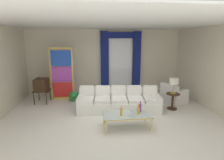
{
  "coord_description": "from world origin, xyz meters",
  "views": [
    {
      "loc": [
        -0.68,
        -5.61,
        2.48
      ],
      "look_at": [
        0.09,
        0.9,
        1.05
      ],
      "focal_mm": 29.1,
      "sensor_mm": 36.0,
      "label": 1
    }
  ],
  "objects_px": {
    "bottle_crystal_tall": "(130,111)",
    "peacock_figurine": "(74,97)",
    "stained_glass_divider": "(62,75)",
    "table_lamp_brass": "(174,82)",
    "bottle_amber_squat": "(121,111)",
    "bottle_ruby_flask": "(140,107)",
    "couch_white_long": "(119,102)",
    "round_side_table": "(173,100)",
    "coffee_table": "(127,115)",
    "bottle_blue_decanter": "(138,110)",
    "vintage_tv": "(41,85)",
    "armchair_white": "(173,96)"
  },
  "relations": [
    {
      "from": "bottle_ruby_flask",
      "to": "stained_glass_divider",
      "type": "relative_size",
      "value": 0.15
    },
    {
      "from": "stained_glass_divider",
      "to": "table_lamp_brass",
      "type": "bearing_deg",
      "value": -21.25
    },
    {
      "from": "round_side_table",
      "to": "table_lamp_brass",
      "type": "relative_size",
      "value": 1.04
    },
    {
      "from": "bottle_crystal_tall",
      "to": "peacock_figurine",
      "type": "xyz_separation_m",
      "value": [
        -1.79,
        2.57,
        -0.33
      ]
    },
    {
      "from": "vintage_tv",
      "to": "round_side_table",
      "type": "distance_m",
      "value": 5.12
    },
    {
      "from": "bottle_amber_squat",
      "to": "bottle_ruby_flask",
      "type": "relative_size",
      "value": 0.97
    },
    {
      "from": "bottle_amber_squat",
      "to": "peacock_figurine",
      "type": "relative_size",
      "value": 0.52
    },
    {
      "from": "bottle_crystal_tall",
      "to": "peacock_figurine",
      "type": "distance_m",
      "value": 3.14
    },
    {
      "from": "bottle_blue_decanter",
      "to": "round_side_table",
      "type": "distance_m",
      "value": 2.09
    },
    {
      "from": "bottle_blue_decanter",
      "to": "bottle_crystal_tall",
      "type": "relative_size",
      "value": 0.9
    },
    {
      "from": "bottle_amber_squat",
      "to": "vintage_tv",
      "type": "relative_size",
      "value": 0.23
    },
    {
      "from": "peacock_figurine",
      "to": "armchair_white",
      "type": "bearing_deg",
      "value": -7.42
    },
    {
      "from": "couch_white_long",
      "to": "peacock_figurine",
      "type": "xyz_separation_m",
      "value": [
        -1.71,
        1.03,
        -0.09
      ]
    },
    {
      "from": "coffee_table",
      "to": "bottle_crystal_tall",
      "type": "height_order",
      "value": "bottle_crystal_tall"
    },
    {
      "from": "peacock_figurine",
      "to": "round_side_table",
      "type": "relative_size",
      "value": 1.01
    },
    {
      "from": "couch_white_long",
      "to": "stained_glass_divider",
      "type": "xyz_separation_m",
      "value": [
        -2.19,
        1.45,
        0.75
      ]
    },
    {
      "from": "bottle_crystal_tall",
      "to": "bottle_amber_squat",
      "type": "height_order",
      "value": "bottle_crystal_tall"
    },
    {
      "from": "coffee_table",
      "to": "round_side_table",
      "type": "distance_m",
      "value": 2.31
    },
    {
      "from": "couch_white_long",
      "to": "bottle_ruby_flask",
      "type": "height_order",
      "value": "couch_white_long"
    },
    {
      "from": "bottle_amber_squat",
      "to": "armchair_white",
      "type": "bearing_deg",
      "value": 38.8
    },
    {
      "from": "vintage_tv",
      "to": "stained_glass_divider",
      "type": "height_order",
      "value": "stained_glass_divider"
    },
    {
      "from": "coffee_table",
      "to": "bottle_amber_squat",
      "type": "height_order",
      "value": "bottle_amber_squat"
    },
    {
      "from": "couch_white_long",
      "to": "bottle_blue_decanter",
      "type": "xyz_separation_m",
      "value": [
        0.34,
        -1.46,
        0.22
      ]
    },
    {
      "from": "coffee_table",
      "to": "stained_glass_divider",
      "type": "distance_m",
      "value": 3.68
    },
    {
      "from": "peacock_figurine",
      "to": "bottle_amber_squat",
      "type": "bearing_deg",
      "value": -58.28
    },
    {
      "from": "bottle_blue_decanter",
      "to": "bottle_amber_squat",
      "type": "bearing_deg",
      "value": -177.48
    },
    {
      "from": "bottle_amber_squat",
      "to": "bottle_ruby_flask",
      "type": "height_order",
      "value": "bottle_ruby_flask"
    },
    {
      "from": "vintage_tv",
      "to": "bottle_amber_squat",
      "type": "bearing_deg",
      "value": -42.91
    },
    {
      "from": "armchair_white",
      "to": "peacock_figurine",
      "type": "relative_size",
      "value": 1.79
    },
    {
      "from": "couch_white_long",
      "to": "table_lamp_brass",
      "type": "xyz_separation_m",
      "value": [
        1.97,
        -0.17,
        0.72
      ]
    },
    {
      "from": "table_lamp_brass",
      "to": "armchair_white",
      "type": "bearing_deg",
      "value": 63.39
    },
    {
      "from": "bottle_ruby_flask",
      "to": "vintage_tv",
      "type": "xyz_separation_m",
      "value": [
        -3.42,
        2.39,
        0.19
      ]
    },
    {
      "from": "coffee_table",
      "to": "bottle_ruby_flask",
      "type": "relative_size",
      "value": 4.21
    },
    {
      "from": "table_lamp_brass",
      "to": "bottle_crystal_tall",
      "type": "bearing_deg",
      "value": -144.16
    },
    {
      "from": "armchair_white",
      "to": "table_lamp_brass",
      "type": "xyz_separation_m",
      "value": [
        -0.34,
        -0.68,
        0.74
      ]
    },
    {
      "from": "couch_white_long",
      "to": "bottle_blue_decanter",
      "type": "height_order",
      "value": "couch_white_long"
    },
    {
      "from": "bottle_ruby_flask",
      "to": "round_side_table",
      "type": "distance_m",
      "value": 1.88
    },
    {
      "from": "bottle_ruby_flask",
      "to": "stained_glass_divider",
      "type": "xyz_separation_m",
      "value": [
        -2.64,
        2.7,
        0.52
      ]
    },
    {
      "from": "vintage_tv",
      "to": "peacock_figurine",
      "type": "relative_size",
      "value": 2.24
    },
    {
      "from": "bottle_ruby_flask",
      "to": "armchair_white",
      "type": "bearing_deg",
      "value": 43.39
    },
    {
      "from": "bottle_blue_decanter",
      "to": "vintage_tv",
      "type": "relative_size",
      "value": 0.22
    },
    {
      "from": "bottle_crystal_tall",
      "to": "peacock_figurine",
      "type": "bearing_deg",
      "value": 124.87
    },
    {
      "from": "stained_glass_divider",
      "to": "bottle_ruby_flask",
      "type": "bearing_deg",
      "value": -45.63
    },
    {
      "from": "coffee_table",
      "to": "round_side_table",
      "type": "height_order",
      "value": "round_side_table"
    },
    {
      "from": "bottle_blue_decanter",
      "to": "peacock_figurine",
      "type": "relative_size",
      "value": 0.5
    },
    {
      "from": "stained_glass_divider",
      "to": "peacock_figurine",
      "type": "height_order",
      "value": "stained_glass_divider"
    },
    {
      "from": "round_side_table",
      "to": "bottle_crystal_tall",
      "type": "bearing_deg",
      "value": -144.16
    },
    {
      "from": "round_side_table",
      "to": "table_lamp_brass",
      "type": "height_order",
      "value": "table_lamp_brass"
    },
    {
      "from": "couch_white_long",
      "to": "armchair_white",
      "type": "xyz_separation_m",
      "value": [
        2.31,
        0.51,
        -0.02
      ]
    },
    {
      "from": "round_side_table",
      "to": "stained_glass_divider",
      "type": "bearing_deg",
      "value": 158.75
    }
  ]
}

